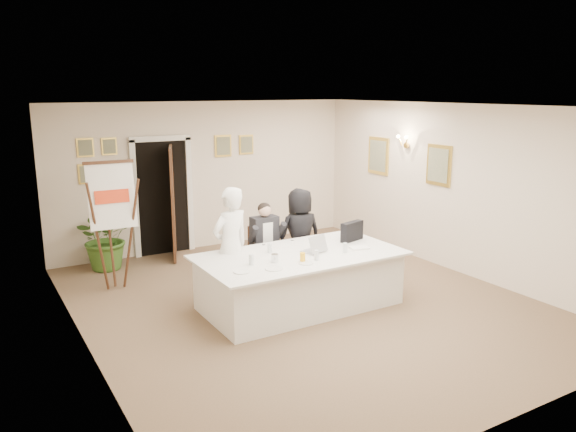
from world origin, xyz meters
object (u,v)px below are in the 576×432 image
(oj_glass, at_px, (303,257))
(steel_jug, at_px, (275,258))
(standing_woman, at_px, (300,234))
(paper_stack, at_px, (359,248))
(laptop, at_px, (313,242))
(seated_man, at_px, (266,244))
(conference_table, at_px, (300,280))
(standing_man, at_px, (231,246))
(potted_palm, at_px, (106,237))
(laptop_bag, at_px, (352,231))
(flip_chart, at_px, (113,233))

(oj_glass, height_order, steel_jug, oj_glass)
(standing_woman, bearing_deg, paper_stack, 107.29)
(standing_woman, xyz_separation_m, laptop, (-0.39, -0.99, 0.17))
(seated_man, height_order, steel_jug, seated_man)
(seated_man, distance_m, oj_glass, 1.42)
(conference_table, height_order, standing_man, standing_man)
(potted_palm, bearing_deg, standing_woman, -40.03)
(laptop, height_order, paper_stack, laptop)
(oj_glass, bearing_deg, standing_man, 122.68)
(conference_table, xyz_separation_m, potted_palm, (-1.94, 3.15, 0.17))
(seated_man, bearing_deg, oj_glass, -112.38)
(laptop_bag, height_order, oj_glass, laptop_bag)
(laptop_bag, bearing_deg, standing_man, 151.71)
(steel_jug, bearing_deg, flip_chart, 126.14)
(potted_palm, height_order, laptop, potted_palm)
(seated_man, xyz_separation_m, potted_palm, (-1.97, 2.10, -0.10))
(seated_man, xyz_separation_m, standing_man, (-0.81, -0.45, 0.19))
(laptop, xyz_separation_m, paper_stack, (0.64, -0.22, -0.13))
(conference_table, xyz_separation_m, seated_man, (0.03, 1.04, 0.27))
(laptop, height_order, steel_jug, laptop)
(potted_palm, bearing_deg, standing_man, -65.53)
(standing_woman, bearing_deg, seated_man, 1.00)
(laptop_bag, relative_size, oj_glass, 3.22)
(flip_chart, bearing_deg, steel_jug, -53.86)
(conference_table, bearing_deg, standing_man, 142.61)
(standing_woman, bearing_deg, laptop, 74.02)
(standing_man, xyz_separation_m, potted_palm, (-1.16, 2.55, -0.29))
(standing_man, distance_m, steel_jug, 0.81)
(oj_glass, bearing_deg, potted_palm, 116.81)
(laptop, xyz_separation_m, oj_glass, (-0.40, -0.35, -0.07))
(potted_palm, xyz_separation_m, paper_stack, (2.81, -3.36, 0.23))
(conference_table, relative_size, paper_stack, 10.81)
(standing_woman, xyz_separation_m, laptop_bag, (0.42, -0.81, 0.17))
(flip_chart, height_order, oj_glass, flip_chart)
(paper_stack, distance_m, steel_jug, 1.37)
(conference_table, height_order, paper_stack, paper_stack)
(conference_table, bearing_deg, oj_glass, -116.54)
(laptop_bag, height_order, steel_jug, laptop_bag)
(paper_stack, bearing_deg, oj_glass, -172.87)
(paper_stack, height_order, steel_jug, steel_jug)
(laptop, xyz_separation_m, steel_jug, (-0.72, -0.16, -0.08))
(standing_man, height_order, oj_glass, standing_man)
(flip_chart, xyz_separation_m, paper_stack, (2.95, -2.23, -0.12))
(steel_jug, bearing_deg, laptop, 12.81)
(seated_man, height_order, paper_stack, seated_man)
(laptop_bag, bearing_deg, standing_woman, 101.97)
(potted_palm, height_order, oj_glass, potted_palm)
(flip_chart, xyz_separation_m, standing_woman, (2.70, -1.01, -0.16))
(seated_man, distance_m, standing_woman, 0.60)
(standing_man, relative_size, oj_glass, 13.09)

